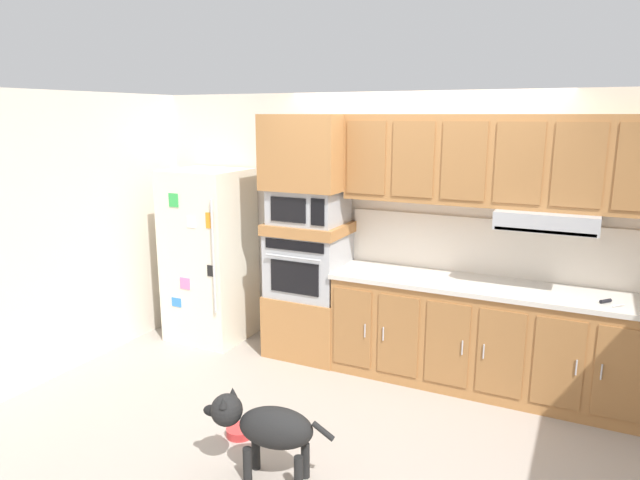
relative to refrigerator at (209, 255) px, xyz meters
The scene contains 16 objects.
ground_plane 2.35m from the refrigerator, 18.21° to the right, with size 9.60×9.60×0.00m, color #9E9389.
back_kitchen_wall 2.14m from the refrigerator, 11.77° to the left, with size 6.20×0.12×2.50m, color silver.
side_panel_left 1.07m from the refrigerator, 137.22° to the right, with size 0.12×7.10×2.50m, color silver.
refrigerator is the anchor object (origin of this frame).
oven_base_cabinet 1.26m from the refrigerator, ahead, with size 0.74×0.62×0.60m, color #A8703D.
built_in_oven 1.12m from the refrigerator, ahead, with size 0.70×0.62×0.60m.
appliance_mid_shelf 1.18m from the refrigerator, ahead, with size 0.74×0.62×0.10m, color #A8703D.
microwave 1.26m from the refrigerator, ahead, with size 0.64×0.54×0.32m.
appliance_upper_cabinet 1.56m from the refrigerator, ahead, with size 0.74×0.62×0.68m, color #A8703D.
lower_cabinet_run 3.00m from the refrigerator, ahead, with size 2.95×0.63×0.88m.
countertop_slab 2.97m from the refrigerator, ahead, with size 2.99×0.64×0.04m, color beige.
backsplash_panel 3.00m from the refrigerator, ahead, with size 2.99×0.02×0.50m, color white.
upper_cabinet_with_hood 3.16m from the refrigerator, ahead, with size 2.95×0.48×0.88m.
screwdriver 3.67m from the refrigerator, ahead, with size 0.17×0.17×0.03m.
dog 2.59m from the refrigerator, 45.90° to the right, with size 0.88×0.34×0.56m.
dog_food_bowl 2.18m from the refrigerator, 47.99° to the right, with size 0.20×0.20×0.06m.
Camera 1 is at (1.44, -3.92, 2.30)m, focal length 31.84 mm.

